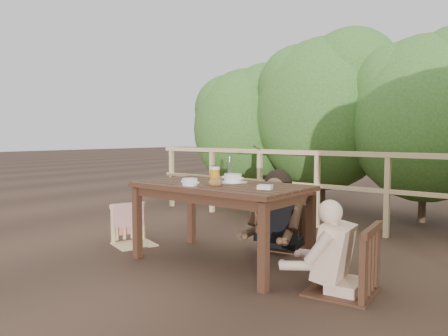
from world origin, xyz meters
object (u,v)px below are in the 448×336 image
Objects in this scene: woman at (284,188)px; bread_roll at (215,183)px; chair_right at (343,227)px; diner_right at (346,218)px; chair_left at (134,208)px; butter_tub at (265,188)px; table at (221,224)px; beer_glass at (215,176)px; bottle at (230,170)px; chair_far at (282,208)px; soup_near at (190,183)px; tumbler at (218,183)px; soup_far at (233,179)px.

bread_roll is at bearing 72.66° from woman.
diner_right is at bearing 82.99° from chair_right.
chair_left is 1.74m from butter_tub.
chair_right is 0.79× the size of woman.
beer_glass is at bearing -99.67° from table.
beer_glass is 0.67× the size of bottle.
chair_left is 0.81× the size of chair_right.
chair_far is 1.20m from soup_near.
chair_right reaches higher than soup_near.
woman reaches higher than diner_right.
chair_far reaches higher than chair_left.
chair_far is 1.00m from beer_glass.
soup_near is (-0.31, -1.13, 0.13)m from woman.
chair_left reaches higher than tumbler.
soup_far is at bearing 107.60° from tumbler.
woman is at bearing 86.21° from tumbler.
chair_right is 1.30m from bottle.
chair_left is at bearing -156.17° from chair_far.
chair_far is 0.22m from woman.
table is 1.22m from chair_right.
table is at bearing -89.83° from soup_far.
diner_right reaches higher than beer_glass.
chair_right reaches higher than soup_far.
bottle is at bearing 77.93° from soup_near.
bottle reaches higher than table.
woman is at bearing 74.36° from soup_far.
bottle reaches higher than beer_glass.
diner_right reaches higher than soup_near.
chair_right is 0.87× the size of diner_right.
soup_far is at bearing -106.42° from chair_right.
chair_left is 3.13× the size of bottle.
diner_right is 13.82× the size of tumbler.
soup_near reaches higher than butter_tub.
chair_far is 7.11× the size of butter_tub.
woman is at bearing -136.75° from chair_right.
diner_right reaches higher than butter_tub.
tumbler is at bearing -104.26° from chair_far.
chair_left is 0.96× the size of chair_far.
beer_glass reaches higher than soup_near.
tumbler is (1.27, -0.09, 0.37)m from chair_left.
chair_left is 1.25m from bottle.
butter_tub is (0.37, -0.93, 0.12)m from woman.
bottle is 2.19× the size of butter_tub.
table is 1.92× the size of chair_left.
bottle is (-1.27, 0.18, 0.29)m from diner_right.
woman is at bearing 44.06° from diner_right.
chair_far reaches higher than soup_near.
beer_glass is at bearing -71.04° from chair_left.
soup_near is 0.83× the size of soup_far.
bread_roll is (-0.12, -0.97, 0.35)m from chair_far.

